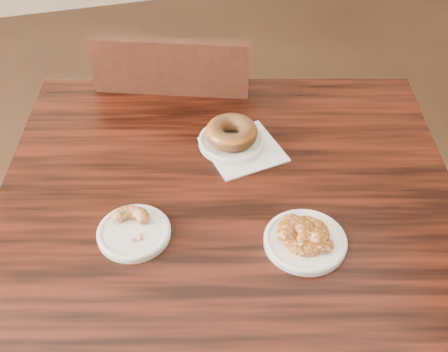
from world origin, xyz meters
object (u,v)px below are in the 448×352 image
object	(u,v)px
glazed_donut	(232,132)
apple_fritter	(306,234)
chair_far	(186,139)
cruller_fragment	(133,227)
cafe_table	(227,315)

from	to	relation	value
glazed_donut	apple_fritter	distance (m)	0.33
chair_far	apple_fritter	size ratio (longest dim) A/B	7.34
chair_far	cruller_fragment	distance (m)	0.74
apple_fritter	glazed_donut	bearing A→B (deg)	100.47
glazed_donut	apple_fritter	xyz separation A→B (m)	(0.06, -0.32, -0.01)
apple_fritter	cruller_fragment	size ratio (longest dim) A/B	1.32
cafe_table	chair_far	world-z (taller)	chair_far
cruller_fragment	apple_fritter	bearing A→B (deg)	-18.33
cafe_table	cruller_fragment	bearing A→B (deg)	-161.32
cafe_table	glazed_donut	world-z (taller)	glazed_donut
chair_far	cruller_fragment	world-z (taller)	chair_far
apple_fritter	cruller_fragment	distance (m)	0.33
cafe_table	cruller_fragment	distance (m)	0.44
cruller_fragment	chair_far	bearing A→B (deg)	70.62
cafe_table	cruller_fragment	size ratio (longest dim) A/B	10.37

